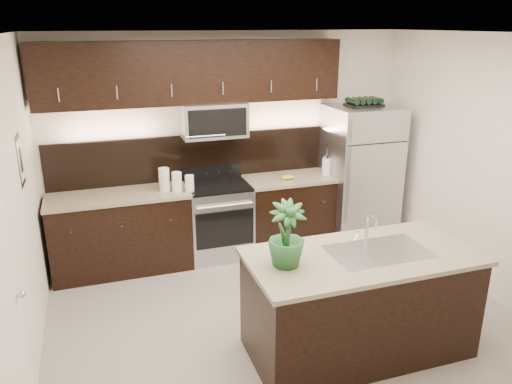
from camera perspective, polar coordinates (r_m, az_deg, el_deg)
ground at (r=5.04m, az=3.61°, el=-14.76°), size 4.50×4.50×0.00m
room_walls at (r=4.27m, az=2.88°, el=3.99°), size 4.52×4.02×2.71m
counter_run at (r=6.14m, az=-6.18°, el=-3.45°), size 3.51×0.65×0.94m
upper_fixtures at (r=5.88m, az=-6.82°, el=12.36°), size 3.49×0.40×1.66m
island at (r=4.54m, az=11.70°, el=-12.27°), size 1.96×0.96×0.94m
sink_faucet at (r=4.40m, az=13.76°, el=-6.38°), size 0.84×0.50×0.28m
refrigerator at (r=6.68m, az=11.70°, el=1.97°), size 0.86×0.78×1.79m
wine_rack at (r=6.47m, az=12.25°, el=10.00°), size 0.44×0.27×0.10m
plant at (r=3.94m, az=3.53°, el=-4.86°), size 0.31×0.31×0.53m
canisters at (r=5.80m, az=-9.37°, el=1.24°), size 0.38×0.23×0.27m
french_press at (r=6.42m, az=8.05°, el=3.07°), size 0.12×0.12×0.34m
bananas at (r=6.19m, az=3.20°, el=1.67°), size 0.17×0.14×0.05m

